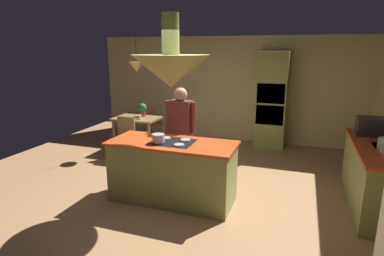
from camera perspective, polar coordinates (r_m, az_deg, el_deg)
The scene contains 16 objects.
ground at distance 5.19m, azimuth -2.55°, elevation -11.72°, with size 8.16×8.16×0.00m, color #AD7F51.
wall_back at distance 8.04m, azimuth 6.55°, elevation 6.97°, with size 6.80×0.10×2.55m, color beige.
kitchen_island at distance 4.83m, azimuth -3.49°, elevation -7.72°, with size 1.88×0.80×0.94m.
counter_run_right at distance 5.36m, azimuth 29.99°, elevation -7.36°, with size 0.73×2.05×0.92m.
oven_tower at distance 7.50m, azimuth 14.06°, elevation 4.76°, with size 0.66×0.62×2.20m.
dining_table at distance 7.30m, azimuth -9.51°, elevation 1.18°, with size 0.99×0.86×0.76m.
person_at_island at distance 5.32m, azimuth -2.00°, elevation -0.28°, with size 0.53×0.22×1.64m.
range_hood at distance 4.50m, azimuth -3.78°, elevation 10.44°, with size 1.10×1.10×1.00m.
pendant_light_over_table at distance 7.14m, azimuth -9.90°, elevation 10.70°, with size 0.32×0.32×0.82m.
chair_facing_island at distance 6.79m, azimuth -12.06°, elevation -1.20°, with size 0.40×0.40×0.87m.
chair_by_back_wall at distance 7.90m, azimuth -7.22°, elevation 1.14°, with size 0.40×0.40×0.87m.
potted_plant_on_table at distance 7.27m, azimuth -8.90°, elevation 3.37°, with size 0.20×0.20×0.30m.
cup_on_table at distance 7.02m, azimuth -9.32°, elevation 1.95°, with size 0.07×0.07×0.09m, color white.
canister_tea at distance 5.07m, azimuth 30.95°, elevation -2.34°, with size 0.12×0.12×0.16m, color silver.
microwave_on_counter at distance 5.77m, azimuth 29.63°, elevation 0.25°, with size 0.46×0.36×0.28m, color #232326.
cooking_pot_on_cooktop at distance 4.61m, azimuth -6.05°, elevation -1.81°, with size 0.18×0.18×0.12m, color #B2B2B7.
Camera 1 is at (1.75, -4.33, 2.26)m, focal length 29.78 mm.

